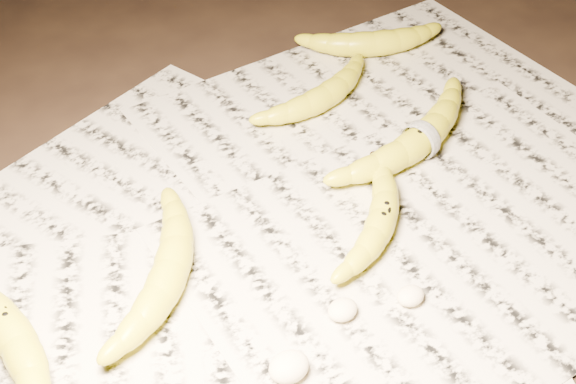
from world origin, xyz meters
TOP-DOWN VIEW (x-y plane):
  - ground at (0.00, 0.00)m, footprint 3.00×3.00m
  - newspaper_patch at (0.00, -0.03)m, footprint 0.90×0.70m
  - banana_left_a at (-0.32, 0.03)m, footprint 0.09×0.24m
  - banana_left_b at (-0.15, -0.01)m, footprint 0.19×0.19m
  - banana_center at (0.08, -0.07)m, footprint 0.18×0.15m
  - banana_taped at (0.21, 0.00)m, footprint 0.25×0.12m
  - banana_upper_a at (0.17, 0.15)m, footprint 0.19×0.08m
  - banana_upper_b at (0.31, 0.21)m, footprint 0.19×0.14m
  - measuring_tape at (0.21, 0.00)m, footprint 0.01×0.05m
  - flesh_chunk_a at (-0.12, -0.17)m, footprint 0.04×0.03m
  - flesh_chunk_b at (0.03, -0.17)m, footprint 0.03×0.02m
  - flesh_chunk_c at (-0.03, -0.15)m, footprint 0.03×0.03m

SIDE VIEW (x-z plane):
  - ground at x=0.00m, z-range 0.00..0.00m
  - newspaper_patch at x=0.00m, z-range 0.00..0.01m
  - flesh_chunk_b at x=0.03m, z-range 0.01..0.03m
  - flesh_chunk_c at x=-0.03m, z-range 0.01..0.03m
  - flesh_chunk_a at x=-0.12m, z-range 0.01..0.03m
  - banana_center at x=0.08m, z-range 0.01..0.04m
  - banana_upper_a at x=0.17m, z-range 0.01..0.04m
  - banana_upper_b at x=0.31m, z-range 0.01..0.05m
  - banana_left_b at x=-0.15m, z-range 0.01..0.05m
  - banana_taped at x=0.21m, z-range 0.01..0.05m
  - measuring_tape at x=0.21m, z-range 0.00..0.05m
  - banana_left_a at x=-0.32m, z-range 0.01..0.05m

